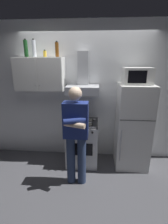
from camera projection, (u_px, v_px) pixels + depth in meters
The scene contains 12 objects.
ground_plane at pixel (84, 169), 3.19m from camera, with size 7.00×7.00×0.00m, color #4C4C51.
back_wall_tiled at pixel (86, 94), 3.34m from camera, with size 4.80×0.10×2.70m, color white.
upper_cabinet at pixel (40, 74), 3.07m from camera, with size 0.90×0.37×0.60m.
stove_oven at pixel (82, 142), 3.29m from camera, with size 0.60×0.62×0.87m.
range_hood at pixel (83, 83), 3.06m from camera, with size 0.60×0.44×0.75m.
refrigerator at pixel (133, 127), 3.11m from camera, with size 0.60×0.62×1.60m.
microwave at pixel (137, 76), 2.84m from camera, with size 0.48×0.37×0.28m.
person_standing at pixel (76, 134), 2.58m from camera, with size 0.38×0.33×1.64m.
bottle_beer_brown at pixel (57, 50), 2.90m from camera, with size 0.06×0.06×0.26m.
bottle_spice_jar at pixel (45, 54), 2.97m from camera, with size 0.06×0.06×0.13m.
bottle_vodka_clear at pixel (34, 48), 2.91m from camera, with size 0.07×0.07×0.30m.
bottle_wine_green at pixel (26, 48), 2.96m from camera, with size 0.07×0.07×0.31m.
Camera 1 is at (0.21, -2.69, 2.02)m, focal length 26.52 mm.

